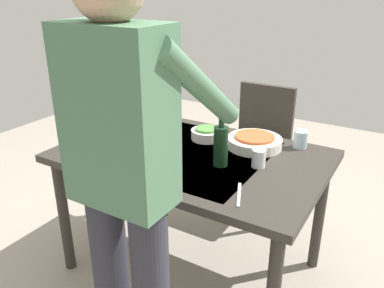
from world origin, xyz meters
name	(u,v)px	position (x,y,z in m)	size (l,w,h in m)	color
ground_plane	(192,265)	(0.00, 0.00, 0.00)	(6.00, 6.00, 0.00)	#9E9384
dining_table	(192,166)	(0.00, 0.00, 0.67)	(1.38, 0.90, 0.75)	#332D28
chair_near	(259,141)	(-0.06, -0.83, 0.53)	(0.40, 0.40, 0.91)	black
person_server	(126,176)	(-0.16, 0.71, 0.96)	(0.42, 0.61, 1.69)	#2D2D38
wine_bottle	(221,144)	(-0.20, 0.06, 0.86)	(0.07, 0.07, 0.30)	black
wine_glass_left	(174,109)	(0.32, -0.32, 0.85)	(0.07, 0.07, 0.15)	white
wine_glass_right	(167,131)	(0.13, 0.03, 0.85)	(0.07, 0.07, 0.15)	white
water_cup_near_left	(259,158)	(-0.37, -0.02, 0.79)	(0.07, 0.07, 0.09)	silver
water_cup_near_right	(301,139)	(-0.47, -0.37, 0.79)	(0.08, 0.08, 0.10)	silver
water_cup_far_left	(153,111)	(0.52, -0.36, 0.79)	(0.07, 0.07, 0.09)	silver
serving_bowl_pasta	(254,141)	(-0.25, -0.24, 0.78)	(0.30, 0.30, 0.07)	white
side_bowl_salad	(207,133)	(0.03, -0.21, 0.78)	(0.18, 0.18, 0.07)	white
dinner_plate_near	(95,153)	(0.43, 0.28, 0.75)	(0.23, 0.23, 0.01)	white
dinner_plate_far	(153,134)	(0.34, -0.11, 0.75)	(0.23, 0.23, 0.01)	white
table_knife	(239,194)	(-0.40, 0.28, 0.75)	(0.01, 0.20, 0.01)	silver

